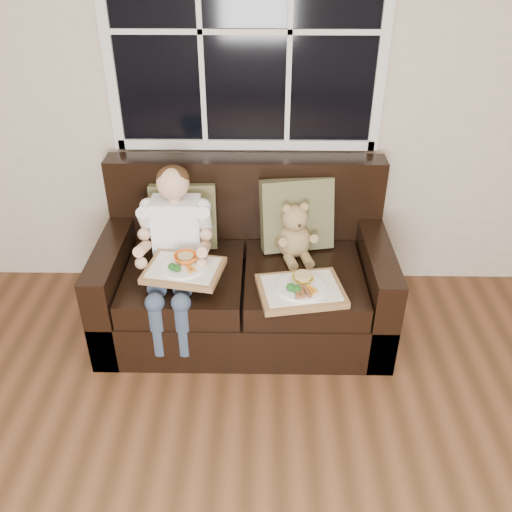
{
  "coord_description": "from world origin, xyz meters",
  "views": [
    {
      "loc": [
        -0.17,
        -0.73,
        2.21
      ],
      "look_at": [
        -0.21,
        1.85,
        0.57
      ],
      "focal_mm": 38.0,
      "sensor_mm": 36.0,
      "label": 1
    }
  ],
  "objects_px": {
    "loveseat": "(245,277)",
    "child": "(175,238)",
    "teddy_bear": "(294,235)",
    "tray_right": "(301,289)",
    "tray_left": "(184,268)"
  },
  "relations": [
    {
      "from": "loveseat",
      "to": "child",
      "type": "distance_m",
      "value": 0.53
    },
    {
      "from": "loveseat",
      "to": "teddy_bear",
      "type": "bearing_deg",
      "value": 6.69
    },
    {
      "from": "child",
      "to": "teddy_bear",
      "type": "bearing_deg",
      "value": 12.89
    },
    {
      "from": "child",
      "to": "tray_right",
      "type": "relative_size",
      "value": 1.8
    },
    {
      "from": "tray_left",
      "to": "tray_right",
      "type": "distance_m",
      "value": 0.65
    },
    {
      "from": "loveseat",
      "to": "tray_right",
      "type": "bearing_deg",
      "value": -48.38
    },
    {
      "from": "loveseat",
      "to": "tray_left",
      "type": "relative_size",
      "value": 3.72
    },
    {
      "from": "teddy_bear",
      "to": "tray_left",
      "type": "xyz_separation_m",
      "value": [
        -0.61,
        -0.34,
        -0.02
      ]
    },
    {
      "from": "loveseat",
      "to": "child",
      "type": "relative_size",
      "value": 1.86
    },
    {
      "from": "teddy_bear",
      "to": "tray_left",
      "type": "distance_m",
      "value": 0.7
    },
    {
      "from": "child",
      "to": "teddy_bear",
      "type": "distance_m",
      "value": 0.7
    },
    {
      "from": "teddy_bear",
      "to": "tray_right",
      "type": "height_order",
      "value": "teddy_bear"
    },
    {
      "from": "loveseat",
      "to": "teddy_bear",
      "type": "distance_m",
      "value": 0.41
    },
    {
      "from": "tray_right",
      "to": "teddy_bear",
      "type": "bearing_deg",
      "value": 83.49
    },
    {
      "from": "teddy_bear",
      "to": "loveseat",
      "type": "bearing_deg",
      "value": 172.95
    }
  ]
}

